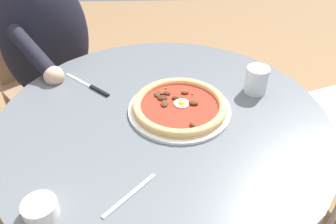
% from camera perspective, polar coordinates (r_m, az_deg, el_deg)
% --- Properties ---
extents(dining_table, '(1.00, 1.00, 0.73)m').
position_cam_1_polar(dining_table, '(1.13, -0.77, -6.06)').
color(dining_table, '#565B60').
rests_on(dining_table, ground).
extents(pizza_on_plate, '(0.32, 0.32, 0.04)m').
position_cam_1_polar(pizza_on_plate, '(1.06, 1.91, 0.92)').
color(pizza_on_plate, white).
rests_on(pizza_on_plate, dining_table).
extents(water_glass, '(0.07, 0.07, 0.09)m').
position_cam_1_polar(water_glass, '(1.17, 14.33, 4.93)').
color(water_glass, silver).
rests_on(water_glass, dining_table).
extents(steak_knife, '(0.17, 0.15, 0.01)m').
position_cam_1_polar(steak_knife, '(1.20, -12.22, 3.95)').
color(steak_knife, silver).
rests_on(steak_knife, dining_table).
extents(ramekin_capers, '(0.08, 0.08, 0.04)m').
position_cam_1_polar(ramekin_capers, '(0.84, -20.30, -14.64)').
color(ramekin_capers, white).
rests_on(ramekin_capers, dining_table).
extents(fork_utensil, '(0.12, 0.13, 0.00)m').
position_cam_1_polar(fork_utensil, '(0.84, -6.30, -13.43)').
color(fork_utensil, '#BCBCC1').
rests_on(fork_utensil, dining_table).
extents(diner_person, '(0.44, 0.58, 1.19)m').
position_cam_1_polar(diner_person, '(1.66, -17.96, 5.19)').
color(diner_person, '#282833').
rests_on(diner_person, ground).
extents(cafe_chair_diner, '(0.55, 0.55, 0.83)m').
position_cam_1_polar(cafe_chair_diner, '(1.78, -19.83, 6.09)').
color(cafe_chair_diner, '#957050').
rests_on(cafe_chair_diner, ground).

